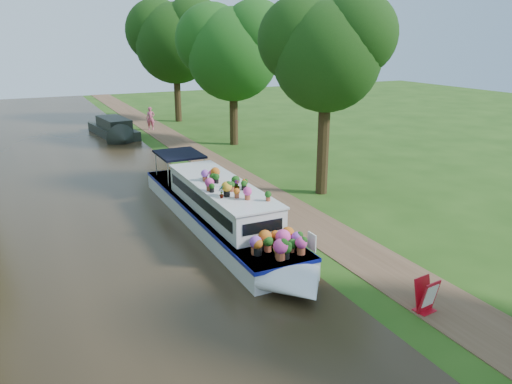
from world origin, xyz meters
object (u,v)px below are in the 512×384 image
(sandwich_board, at_px, (426,297))
(pedestrian_pink, at_px, (151,118))
(second_boat, at_px, (114,129))
(plant_boat, at_px, (222,210))

(sandwich_board, bearing_deg, pedestrian_pink, 81.97)
(second_boat, distance_m, pedestrian_pink, 3.46)
(plant_boat, height_order, second_boat, plant_boat)
(second_boat, xyz_separation_m, pedestrian_pink, (3.12, 1.45, 0.36))
(plant_boat, xyz_separation_m, pedestrian_pink, (3.00, 22.23, 0.07))
(second_boat, distance_m, sandwich_board, 28.77)
(sandwich_board, height_order, pedestrian_pink, pedestrian_pink)
(sandwich_board, distance_m, pedestrian_pink, 30.09)
(second_boat, bearing_deg, plant_boat, -96.33)
(sandwich_board, bearing_deg, second_boat, 88.16)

